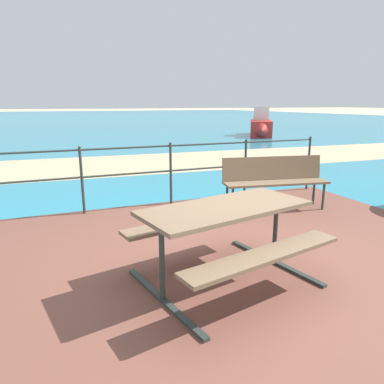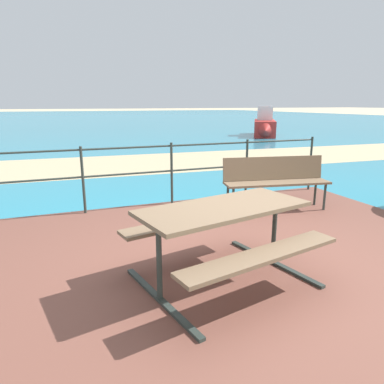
{
  "view_description": "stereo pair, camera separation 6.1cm",
  "coord_description": "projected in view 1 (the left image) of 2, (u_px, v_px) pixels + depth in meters",
  "views": [
    {
      "loc": [
        -1.87,
        -3.19,
        1.78
      ],
      "look_at": [
        -0.11,
        1.19,
        0.58
      ],
      "focal_mm": 32.73,
      "sensor_mm": 36.0,
      "label": 1
    },
    {
      "loc": [
        -1.81,
        -3.21,
        1.78
      ],
      "look_at": [
        -0.11,
        1.19,
        0.58
      ],
      "focal_mm": 32.73,
      "sensor_mm": 36.0,
      "label": 2
    }
  ],
  "objects": [
    {
      "name": "ground_plane",
      "position": [
        240.0,
        265.0,
        3.98
      ],
      "size": [
        240.0,
        240.0,
        0.0
      ],
      "primitive_type": "plane",
      "color": "beige"
    },
    {
      "name": "patio_paving",
      "position": [
        240.0,
        262.0,
        3.97
      ],
      "size": [
        6.4,
        5.2,
        0.06
      ],
      "primitive_type": "cube",
      "color": "brown",
      "rests_on": "ground"
    },
    {
      "name": "sea_water",
      "position": [
        67.0,
        119.0,
        39.95
      ],
      "size": [
        90.0,
        90.0,
        0.01
      ],
      "primitive_type": "cube",
      "color": "teal",
      "rests_on": "ground"
    },
    {
      "name": "beach_strip",
      "position": [
        121.0,
        164.0,
        10.47
      ],
      "size": [
        54.11,
        6.23,
        0.01
      ],
      "primitive_type": "cube",
      "rotation": [
        0.0,
        0.0,
        -0.05
      ],
      "color": "tan",
      "rests_on": "ground"
    },
    {
      "name": "picnic_table",
      "position": [
        225.0,
        224.0,
        3.37
      ],
      "size": [
        1.89,
        1.65,
        0.78
      ],
      "rotation": [
        0.0,
        0.0,
        0.21
      ],
      "color": "#7A6047",
      "rests_on": "patio_paving"
    },
    {
      "name": "park_bench",
      "position": [
        274.0,
        177.0,
        5.79
      ],
      "size": [
        1.78,
        0.72,
        0.87
      ],
      "rotation": [
        0.0,
        0.0,
        -0.18
      ],
      "color": "#7A6047",
      "rests_on": "patio_paving"
    },
    {
      "name": "railing_fence",
      "position": [
        171.0,
        166.0,
        6.01
      ],
      "size": [
        5.94,
        0.04,
        1.08
      ],
      "color": "#2D3833",
      "rests_on": "patio_paving"
    },
    {
      "name": "boat_near",
      "position": [
        261.0,
        126.0,
        19.57
      ],
      "size": [
        2.8,
        3.81,
        1.62
      ],
      "rotation": [
        0.0,
        0.0,
        4.17
      ],
      "color": "red",
      "rests_on": "sea_water"
    }
  ]
}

